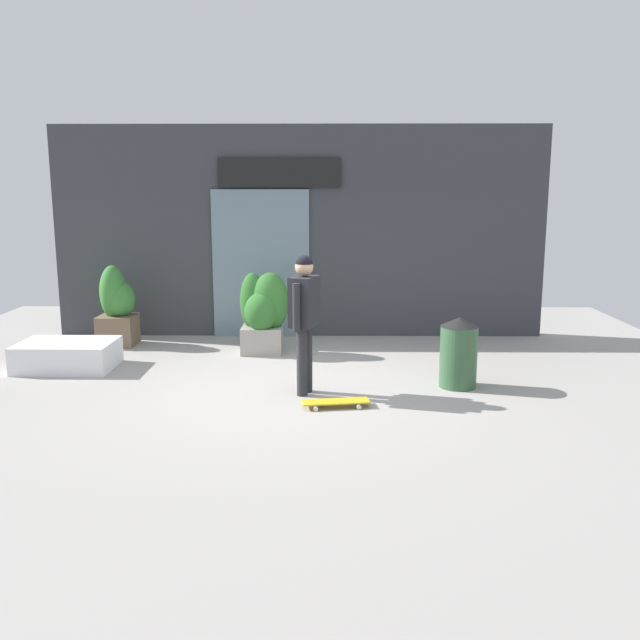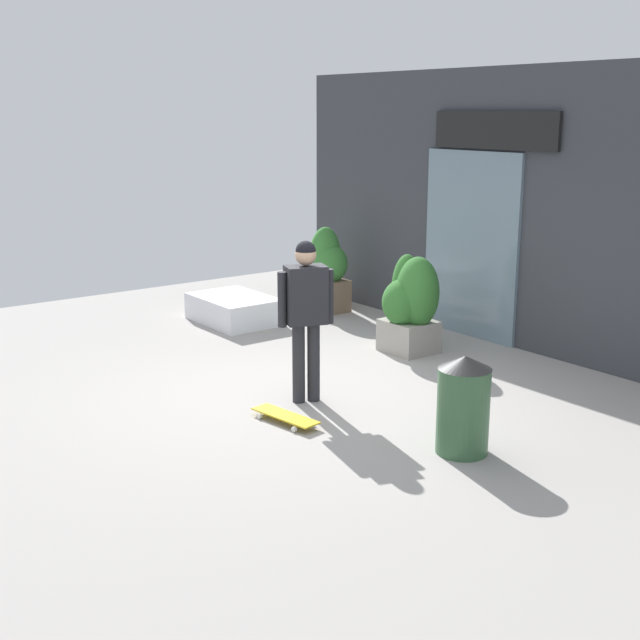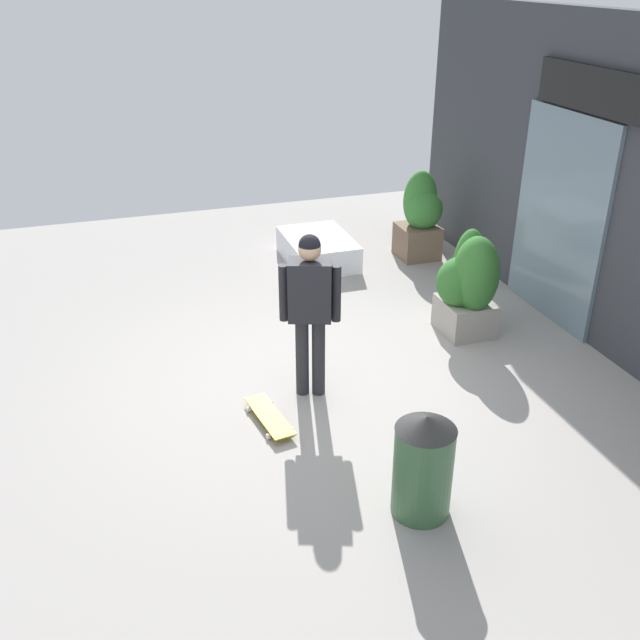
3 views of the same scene
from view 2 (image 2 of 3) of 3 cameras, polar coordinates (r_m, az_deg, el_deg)
name	(u,v)px [view 2 (image 2 of 3)]	position (r m, az deg, el deg)	size (l,w,h in m)	color
ground_plane	(310,392)	(8.95, -0.72, -4.98)	(12.00, 12.00, 0.00)	#9E9993
building_facade	(517,210)	(10.78, 13.31, 7.33)	(8.10, 0.31, 3.47)	#383A3F
skateboarder	(306,305)	(8.41, -0.97, 1.03)	(0.38, 0.56, 1.68)	#28282D
skateboard	(285,416)	(8.11, -2.39, -6.59)	(0.79, 0.34, 0.08)	gold
planter_box_left	(410,303)	(10.32, 6.20, 1.16)	(0.74, 0.66, 1.22)	gray
planter_box_right	(327,271)	(12.42, 0.48, 3.37)	(0.56, 0.60, 1.27)	brown
trash_bin	(463,404)	(7.40, 9.79, -5.72)	(0.47, 0.47, 0.89)	#335938
snow_ledge	(234,309)	(11.91, -5.90, 0.74)	(1.28, 0.90, 0.37)	white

